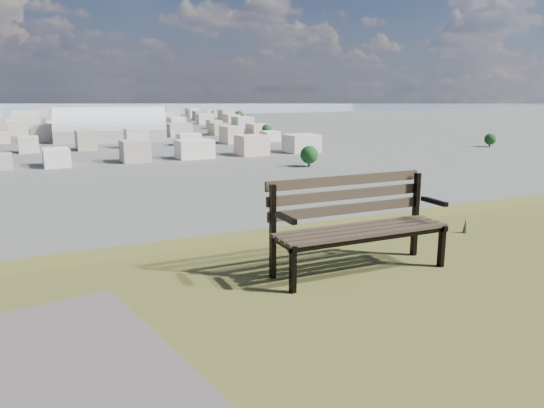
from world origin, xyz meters
TOP-DOWN VIEW (x-y plane):
  - park_bench at (0.35, 2.66)m, footprint 1.78×0.60m
  - arena at (43.42, 288.11)m, footprint 58.94×33.64m
  - city_blocks at (0.00, 394.44)m, footprint 395.00×361.00m
  - bay_water at (0.00, 900.00)m, footprint 2400.00×700.00m

SIDE VIEW (x-z plane):
  - bay_water at x=0.00m, z-range -0.06..0.06m
  - city_blocks at x=0.00m, z-range 0.00..7.00m
  - arena at x=43.42m, z-range -6.19..17.23m
  - park_bench at x=0.35m, z-range 25.06..25.99m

